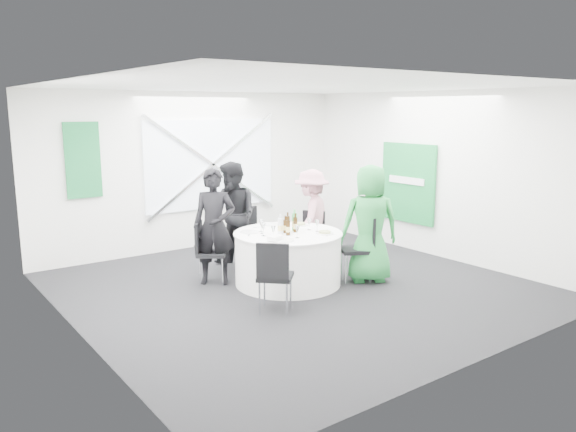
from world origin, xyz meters
TOP-DOWN VIEW (x-y plane):
  - floor at (0.00, 0.00)m, footprint 6.00×6.00m
  - ceiling at (0.00, 0.00)m, footprint 6.00×6.00m
  - wall_back at (0.00, 3.00)m, footprint 6.00×0.00m
  - wall_front at (0.00, -3.00)m, footprint 6.00×0.00m
  - wall_left at (-3.00, 0.00)m, footprint 0.00×6.00m
  - wall_right at (3.00, 0.00)m, footprint 0.00×6.00m
  - window_panel at (0.30, 2.96)m, footprint 2.60×0.03m
  - window_brace_a at (0.30, 2.92)m, footprint 2.63×0.05m
  - window_brace_b at (0.30, 2.92)m, footprint 2.63×0.05m
  - green_banner at (-2.00, 2.95)m, footprint 0.55×0.04m
  - green_sign at (2.94, 0.60)m, footprint 0.05×1.20m
  - banquet_table at (0.00, 0.20)m, footprint 1.56×1.56m
  - chair_back at (0.03, 1.27)m, footprint 0.45×0.46m
  - chair_back_left at (-0.92, 0.94)m, footprint 0.58×0.57m
  - chair_back_right at (0.93, 0.82)m, footprint 0.55×0.54m
  - chair_front_right at (0.95, -0.33)m, footprint 0.61×0.60m
  - chair_front_left at (-0.85, -0.67)m, footprint 0.59×0.59m
  - person_man_back_left at (-0.83, 0.85)m, footprint 0.73×0.69m
  - person_man_back at (-0.22, 1.35)m, footprint 0.60×0.89m
  - person_woman_pink at (0.91, 0.81)m, footprint 1.09×0.94m
  - person_woman_green at (1.04, -0.40)m, footprint 1.00×0.90m
  - plate_back at (0.10, 0.80)m, footprint 0.26×0.26m
  - plate_back_left at (-0.44, 0.53)m, footprint 0.27×0.27m
  - plate_back_right at (0.44, 0.49)m, footprint 0.25×0.25m
  - plate_front_right at (0.37, -0.18)m, footprint 0.26×0.26m
  - plate_front_left at (-0.35, -0.16)m, footprint 0.30×0.30m
  - napkin at (-0.45, -0.12)m, footprint 0.24×0.21m
  - beer_bottle_a at (-0.04, 0.21)m, footprint 0.06×0.06m
  - beer_bottle_b at (0.05, 0.27)m, footprint 0.06×0.06m
  - beer_bottle_c at (0.10, 0.16)m, footprint 0.06×0.06m
  - beer_bottle_d at (-0.11, 0.05)m, footprint 0.06×0.06m
  - green_water_bottle at (0.15, 0.25)m, footprint 0.08×0.08m
  - clear_water_bottle at (-0.15, 0.17)m, footprint 0.08×0.08m
  - wine_glass_a at (-0.27, 0.49)m, footprint 0.07×0.07m
  - wine_glass_b at (0.38, 0.00)m, footprint 0.07×0.07m
  - wine_glass_c at (-0.37, 0.03)m, footprint 0.07×0.07m
  - wine_glass_d at (-0.10, -0.15)m, footprint 0.07×0.07m
  - wine_glass_e at (0.35, 0.16)m, footprint 0.07×0.07m
  - wine_glass_f at (-0.34, 0.37)m, footprint 0.07×0.07m
  - wine_glass_g at (-0.40, 0.23)m, footprint 0.07×0.07m
  - fork_a at (0.20, 0.74)m, footprint 0.15×0.02m
  - knife_a at (-0.18, 0.75)m, footprint 0.15×0.02m
  - fork_b at (0.32, -0.28)m, footprint 0.11×0.13m
  - knife_b at (0.52, -0.05)m, footprint 0.11×0.12m
  - fork_c at (-0.43, 0.58)m, footprint 0.08×0.14m
  - knife_c at (-0.55, 0.38)m, footprint 0.10×0.13m

SIDE VIEW (x-z plane):
  - floor at x=0.00m, z-range 0.00..0.00m
  - banquet_table at x=0.00m, z-range 0.00..0.76m
  - chair_back_right at x=0.93m, z-range 0.07..0.94m
  - chair_back_left at x=-0.92m, z-range 0.08..0.98m
  - chair_front_left at x=-0.85m, z-range 0.08..1.00m
  - chair_back at x=0.03m, z-range 0.08..1.04m
  - chair_front_right at x=0.95m, z-range 0.09..1.06m
  - fork_a at x=0.20m, z-range 0.76..0.77m
  - knife_a at x=-0.18m, z-range 0.76..0.77m
  - fork_b at x=0.32m, z-range 0.76..0.77m
  - knife_b at x=0.52m, z-range 0.76..0.77m
  - fork_c at x=-0.43m, z-range 0.76..0.77m
  - knife_c at x=-0.55m, z-range 0.76..0.77m
  - plate_back at x=0.10m, z-range 0.76..0.77m
  - plate_back_left at x=-0.44m, z-range 0.76..0.77m
  - plate_front_left at x=-0.35m, z-range 0.76..0.78m
  - plate_back_right at x=0.44m, z-range 0.76..0.80m
  - plate_front_right at x=0.37m, z-range 0.76..0.80m
  - person_woman_pink at x=0.91m, z-range 0.00..1.55m
  - napkin at x=-0.45m, z-range 0.78..0.83m
  - person_man_back_left at x=-0.83m, z-range 0.00..1.68m
  - person_man_back at x=-0.22m, z-range 0.00..1.70m
  - beer_bottle_a at x=-0.04m, z-range 0.73..0.98m
  - person_woman_green at x=1.04m, z-range 0.00..1.72m
  - beer_bottle_d at x=-0.11m, z-range 0.73..1.00m
  - beer_bottle_c at x=0.10m, z-range 0.73..1.00m
  - beer_bottle_b at x=0.05m, z-range 0.73..1.01m
  - clear_water_bottle at x=-0.15m, z-range 0.73..1.02m
  - green_water_bottle at x=0.15m, z-range 0.73..1.04m
  - wine_glass_a at x=-0.27m, z-range 0.80..0.97m
  - wine_glass_b at x=0.38m, z-range 0.80..0.97m
  - wine_glass_c at x=-0.37m, z-range 0.80..0.97m
  - wine_glass_d at x=-0.10m, z-range 0.80..0.97m
  - wine_glass_e at x=0.35m, z-range 0.80..0.97m
  - wine_glass_f at x=-0.34m, z-range 0.80..0.97m
  - wine_glass_g at x=-0.40m, z-range 0.80..0.97m
  - green_sign at x=2.94m, z-range 0.50..1.90m
  - wall_back at x=0.00m, z-range -1.60..4.40m
  - wall_front at x=0.00m, z-range -1.60..4.40m
  - wall_left at x=-3.00m, z-range -1.60..4.40m
  - wall_right at x=3.00m, z-range -1.60..4.40m
  - window_panel at x=0.30m, z-range 0.70..2.30m
  - window_brace_a at x=0.30m, z-range 0.58..2.42m
  - window_brace_b at x=0.30m, z-range 0.58..2.42m
  - green_banner at x=-2.00m, z-range 1.10..2.30m
  - ceiling at x=0.00m, z-range 2.80..2.80m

